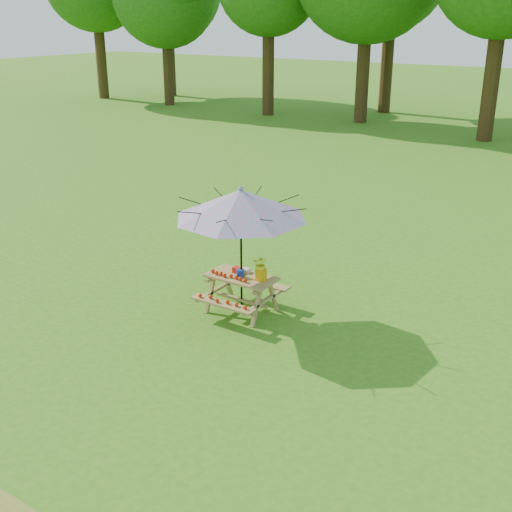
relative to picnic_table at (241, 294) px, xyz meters
The scene contains 6 objects.
ground 2.99m from the picnic_table, 99.87° to the right, with size 120.00×120.00×0.00m, color #2E7215.
picnic_table is the anchor object (origin of this frame).
patio_umbrella 1.62m from the picnic_table, 84.81° to the left, with size 2.75×2.75×2.25m.
produce_bins 0.40m from the picnic_table, 135.03° to the left, with size 0.29×0.36×0.13m.
tomatoes_row 0.44m from the picnic_table, 130.28° to the right, with size 0.77×0.13×0.07m, color red, non-canonical shape.
flower_bucket 0.68m from the picnic_table, ahead, with size 0.33×0.31×0.43m.
Camera 1 is at (6.32, -5.36, 4.88)m, focal length 45.00 mm.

